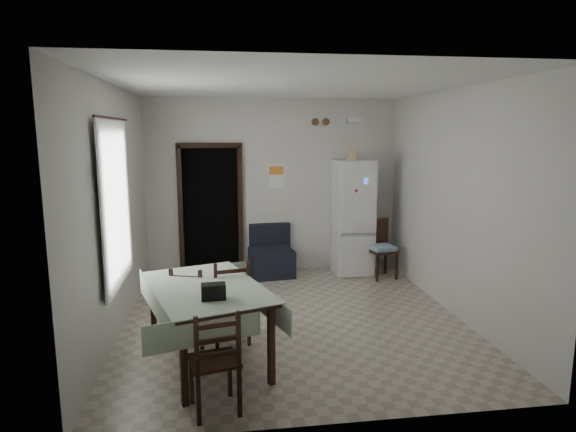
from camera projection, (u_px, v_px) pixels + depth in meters
The scene contains 25 objects.
ground at pixel (293, 319), 6.12m from camera, with size 4.50×4.50×0.00m, color #A49986.
ceiling at pixel (294, 85), 5.62m from camera, with size 4.20×4.50×0.02m, color white, non-canonical shape.
wall_back at pixel (273, 187), 8.07m from camera, with size 4.20×0.02×2.90m, color silver, non-canonical shape.
wall_front at pixel (338, 251), 3.68m from camera, with size 4.20×0.02×2.90m, color silver, non-canonical shape.
wall_left at pixel (115, 211), 5.58m from camera, with size 0.02×4.50×2.90m, color silver, non-canonical shape.
wall_right at pixel (455, 203), 6.16m from camera, with size 0.02×4.50×2.90m, color silver, non-canonical shape.
doorway at pixel (211, 209), 8.19m from camera, with size 1.06×0.52×2.22m.
window_recess at pixel (106, 205), 5.36m from camera, with size 0.10×1.20×1.60m, color silver.
curtain at pixel (116, 205), 5.38m from camera, with size 0.02×1.45×1.85m, color white.
curtain_rod at pixel (112, 118), 5.22m from camera, with size 0.02×0.02×1.60m, color black.
calendar at pixel (276, 176), 8.03m from camera, with size 0.28×0.02×0.40m, color white.
calendar_image at pixel (277, 170), 8.01m from camera, with size 0.24×0.01×0.14m, color orange.
light_switch at pixel (282, 207), 8.14m from camera, with size 0.08×0.02×0.12m, color beige.
vent_left at pixel (315, 122), 7.96m from camera, with size 0.12×0.12×0.03m, color brown.
vent_right at pixel (326, 122), 7.99m from camera, with size 0.12×0.12×0.03m, color brown.
emergency_light at pixel (354, 120), 8.02m from camera, with size 0.25×0.07×0.09m, color white.
fridge at pixel (353, 217), 8.02m from camera, with size 0.62×0.62×1.90m, color silver, non-canonical shape.
tan_cone at pixel (353, 155), 7.79m from camera, with size 0.23×0.23×0.19m, color tan.
navy_seat at pixel (271, 251), 7.92m from camera, with size 0.69×0.67×0.83m, color black, non-canonical shape.
corner_chair at pixel (382, 249), 7.81m from camera, with size 0.41×0.41×0.95m, color black, non-canonical shape.
dining_table at pixel (207, 325), 4.91m from camera, with size 1.03×1.58×0.82m, color #9FB49A, non-canonical shape.
black_bag at pixel (213, 291), 4.45m from camera, with size 0.22×0.13×0.15m, color black.
dining_chair_far_left at pixel (192, 304), 5.39m from camera, with size 0.39×0.39×0.90m, color black, non-canonical shape.
dining_chair_far_right at pixel (230, 300), 5.40m from camera, with size 0.42×0.42×0.97m, color black, non-canonical shape.
dining_chair_near_head at pixel (214, 359), 4.05m from camera, with size 0.40×0.40×0.93m, color black, non-canonical shape.
Camera 1 is at (-0.88, -5.74, 2.35)m, focal length 30.00 mm.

